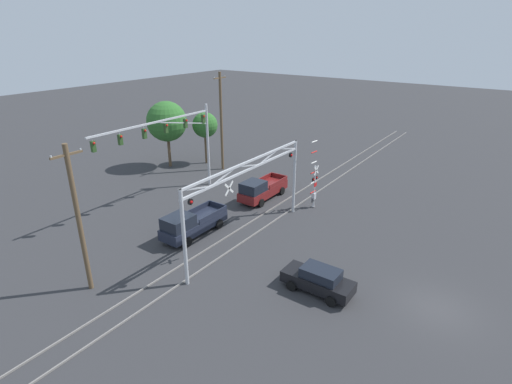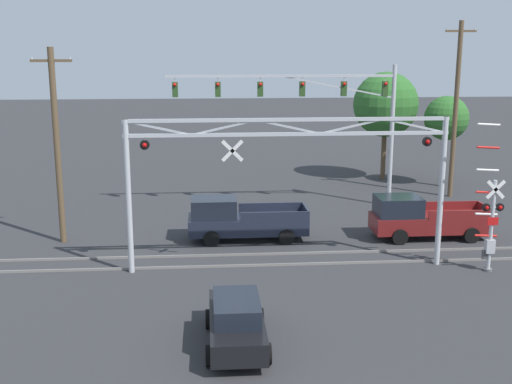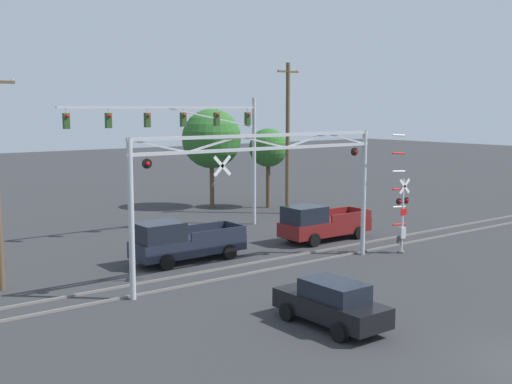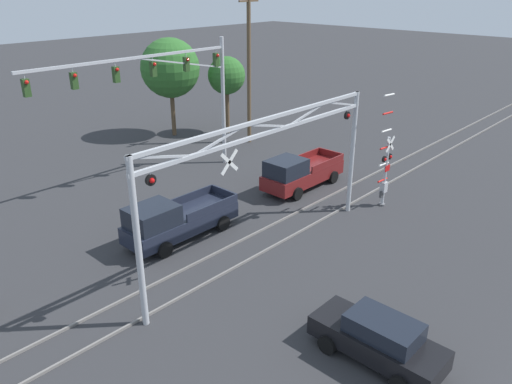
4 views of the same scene
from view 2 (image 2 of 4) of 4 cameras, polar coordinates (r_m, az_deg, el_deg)
The scene contains 12 objects.
rail_track_near at distance 26.91m, azimuth 2.69°, elevation -6.46°, with size 80.00×0.08×0.10m, color gray.
rail_track_far at distance 28.26m, azimuth 2.33°, elevation -5.50°, with size 80.00×0.08×0.10m, color gray.
crossing_gantry at distance 25.51m, azimuth 2.83°, elevation 2.65°, with size 12.89×0.27×6.20m.
crossing_signal_mast at distance 27.35m, azimuth 20.10°, elevation -2.61°, with size 1.34×0.35×6.05m.
traffic_signal_span at distance 35.77m, azimuth 6.40°, elevation 7.67°, with size 12.61×0.39×7.95m.
pickup_truck_lead at distance 30.11m, azimuth -1.46°, elevation -2.49°, with size 5.57×2.12×2.05m.
pickup_truck_following at distance 31.39m, azimuth 14.54°, elevation -2.26°, with size 5.48×2.12×2.05m.
sedan_waiting at distance 19.86m, azimuth -1.76°, elevation -11.40°, with size 1.88×4.23×1.58m.
utility_pole_left at distance 30.40m, azimuth -17.28°, elevation 4.07°, with size 1.80×0.28×8.91m.
utility_pole_right at distance 39.88m, azimuth 17.33°, elevation 7.10°, with size 1.80×0.28×10.37m.
background_tree_beyond_span at distance 44.20m, azimuth 11.45°, elevation 7.62°, with size 4.34×4.34×7.27m.
background_tree_far_left_verge at distance 42.89m, azimuth 16.57°, elevation 6.26°, with size 2.82×2.82×5.85m.
Camera 2 is at (-3.21, -11.90, 8.97)m, focal length 45.00 mm.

